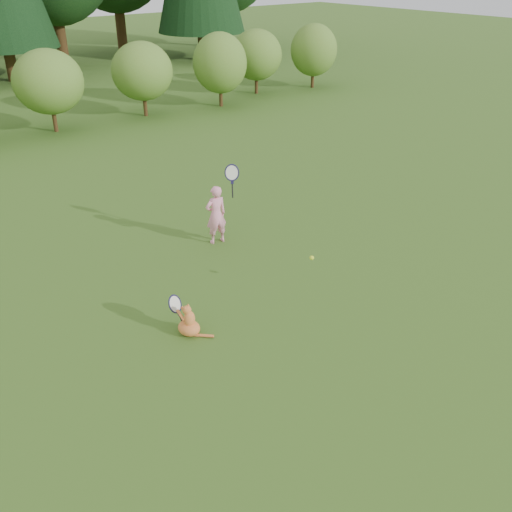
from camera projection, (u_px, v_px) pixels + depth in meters
ground at (276, 313)px, 9.61m from camera, size 100.00×100.00×0.00m
shrub_row at (8, 96)px, 17.90m from camera, size 28.00×3.00×2.80m
child at (217, 213)px, 11.69m from camera, size 0.73×0.49×1.87m
cat at (188, 319)px, 8.98m from camera, size 0.50×0.81×0.72m
tennis_ball at (312, 258)px, 9.79m from camera, size 0.08×0.08×0.08m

